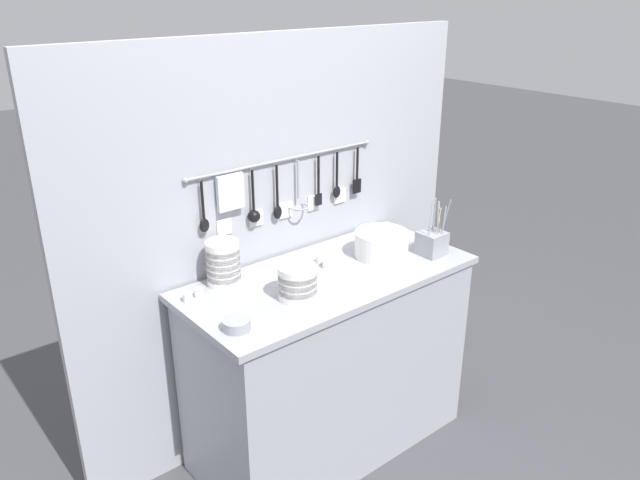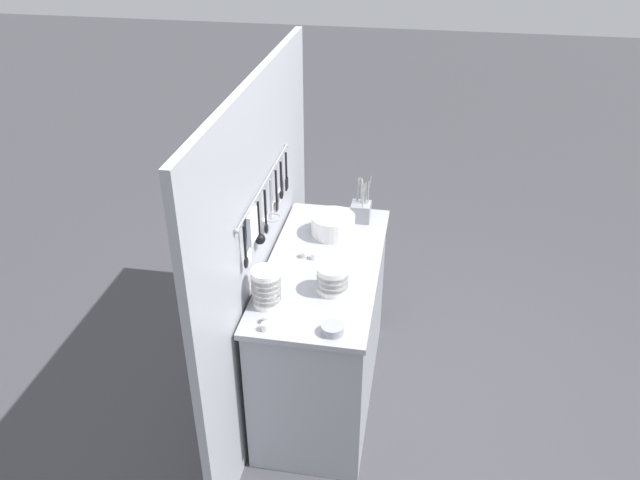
% 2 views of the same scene
% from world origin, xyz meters
% --- Properties ---
extents(ground_plane, '(20.00, 20.00, 0.00)m').
position_xyz_m(ground_plane, '(0.00, 0.00, 0.00)').
color(ground_plane, '#424247').
extents(counter, '(1.32, 0.60, 0.91)m').
position_xyz_m(counter, '(0.00, 0.00, 0.46)').
color(counter, '#9EA0A8').
rests_on(counter, ground).
extents(back_wall, '(2.12, 0.11, 1.91)m').
position_xyz_m(back_wall, '(-0.00, 0.33, 0.96)').
color(back_wall, '#A8AAB2').
rests_on(back_wall, ground).
extents(bowl_stack_nested_right, '(0.16, 0.16, 0.14)m').
position_xyz_m(bowl_stack_nested_right, '(-0.24, -0.08, 0.98)').
color(bowl_stack_nested_right, white).
rests_on(bowl_stack_nested_right, counter).
extents(bowl_stack_back_corner, '(0.14, 0.14, 0.19)m').
position_xyz_m(bowl_stack_back_corner, '(-0.40, 0.21, 1.01)').
color(bowl_stack_back_corner, white).
rests_on(bowl_stack_back_corner, counter).
extents(plate_stack, '(0.25, 0.25, 0.12)m').
position_xyz_m(plate_stack, '(0.32, 0.00, 0.97)').
color(plate_stack, white).
rests_on(plate_stack, counter).
extents(steel_mixing_bowl, '(0.10, 0.10, 0.04)m').
position_xyz_m(steel_mixing_bowl, '(-0.56, -0.14, 0.93)').
color(steel_mixing_bowl, '#93969E').
rests_on(steel_mixing_bowl, counter).
extents(cutlery_caddy, '(0.11, 0.11, 0.27)m').
position_xyz_m(cutlery_caddy, '(0.51, -0.14, 0.97)').
color(cutlery_caddy, '#93969E').
rests_on(cutlery_caddy, counter).
extents(cup_front_right, '(0.04, 0.04, 0.04)m').
position_xyz_m(cup_front_right, '(0.04, 0.11, 0.93)').
color(cup_front_right, white).
rests_on(cup_front_right, counter).
extents(cup_edge_near, '(0.04, 0.04, 0.04)m').
position_xyz_m(cup_edge_near, '(-0.54, 0.18, 0.93)').
color(cup_edge_near, white).
rests_on(cup_edge_near, counter).
extents(cup_front_left, '(0.04, 0.04, 0.04)m').
position_xyz_m(cup_front_left, '(0.04, 0.06, 0.93)').
color(cup_front_left, white).
rests_on(cup_front_left, counter).
extents(cup_centre, '(0.04, 0.04, 0.04)m').
position_xyz_m(cup_centre, '(-0.60, 0.17, 0.93)').
color(cup_centre, white).
rests_on(cup_centre, counter).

